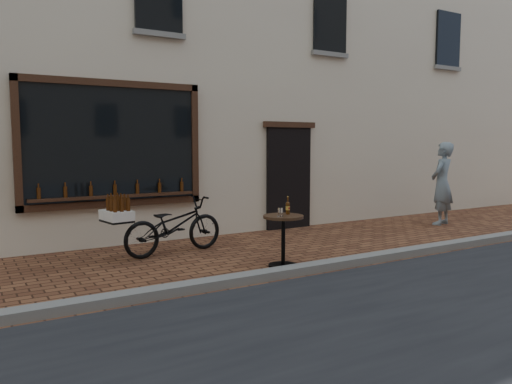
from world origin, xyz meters
TOP-DOWN VIEW (x-y plane):
  - ground at (0.00, 0.00)m, footprint 90.00×90.00m
  - kerb at (0.00, 0.20)m, footprint 90.00×0.25m
  - shop_building at (0.00, 6.50)m, footprint 28.00×6.20m
  - cargo_bicycle at (-1.25, 2.36)m, footprint 2.17×0.91m
  - bistro_table at (-0.13, 0.67)m, footprint 0.61×0.61m
  - pedestrian at (5.19, 2.06)m, footprint 0.80×0.65m

SIDE VIEW (x-z plane):
  - ground at x=0.00m, z-range 0.00..0.00m
  - kerb at x=0.00m, z-range 0.00..0.12m
  - cargo_bicycle at x=-1.25m, z-range -0.02..1.01m
  - bistro_table at x=-0.13m, z-range 0.04..1.08m
  - pedestrian at x=5.19m, z-range 0.00..1.89m
  - shop_building at x=0.00m, z-range 0.00..10.00m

